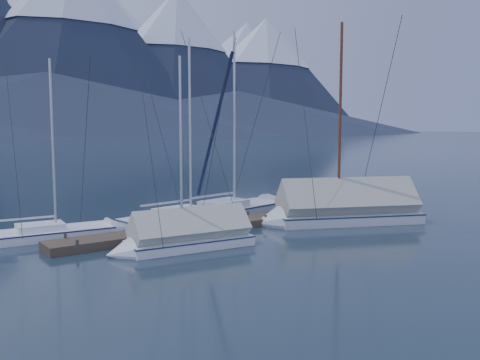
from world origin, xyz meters
name	(u,v)px	position (x,y,z in m)	size (l,w,h in m)	color
ground	(267,233)	(0.00, 0.00, 0.00)	(1000.00, 1000.00, 0.00)	black
dock	(240,224)	(0.00, 2.00, 0.11)	(18.00, 1.50, 0.54)	#382D23
mooring_posts	(231,220)	(-0.50, 2.00, 0.35)	(15.12, 1.52, 0.35)	#382D23
sailboat_open_left	(67,233)	(-7.37, 4.53, 0.14)	(6.37, 2.66, 8.23)	white
sailboat_open_mid	(199,217)	(-0.82, 4.36, 0.17)	(7.65, 3.35, 9.83)	silver
sailboat_open_right	(241,210)	(2.20, 4.86, 0.19)	(8.28, 3.87, 10.58)	silver
sailboat_covered_near	(335,212)	(4.25, -0.08, 0.53)	(8.51, 5.64, 10.68)	silver
sailboat_covered_far	(179,239)	(-4.60, -0.31, 0.39)	(5.90, 2.57, 8.04)	white
person	(300,194)	(4.01, 2.13, 1.21)	(0.63, 0.41, 1.73)	black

